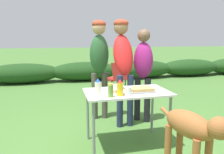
{
  "coord_description": "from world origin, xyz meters",
  "views": [
    {
      "loc": [
        -0.85,
        -2.66,
        1.43
      ],
      "look_at": [
        -0.14,
        0.27,
        0.89
      ],
      "focal_mm": 35.0,
      "sensor_mm": 36.0,
      "label": 1
    }
  ],
  "objects": [
    {
      "name": "food_tray",
      "position": [
        0.17,
        -0.06,
        0.77
      ],
      "size": [
        0.33,
        0.24,
        0.06
      ],
      "color": "#9E9EA3",
      "rests_on": "folding_table"
    },
    {
      "name": "camp_chair_green_behind_table",
      "position": [
        0.56,
        2.63,
        0.47
      ],
      "size": [
        0.62,
        0.7,
        0.83
      ],
      "rotation": [
        0.0,
        0.0,
        0.3
      ],
      "color": "maroon",
      "rests_on": "ground"
    },
    {
      "name": "standing_person_in_olive_jacket",
      "position": [
        -0.17,
        1.05,
        1.1
      ],
      "size": [
        0.34,
        0.25,
        1.73
      ],
      "rotation": [
        0.0,
        0.0,
        -0.05
      ],
      "color": "#4C473D",
      "rests_on": "ground"
    },
    {
      "name": "dog",
      "position": [
        0.37,
        -0.92,
        0.55
      ],
      "size": [
        0.37,
        0.9,
        0.78
      ],
      "rotation": [
        0.0,
        0.0,
        -2.92
      ],
      "color": "#9E5B2D",
      "rests_on": "ground"
    },
    {
      "name": "hot_sauce_bottle",
      "position": [
        -0.12,
        -0.11,
        0.83
      ],
      "size": [
        0.07,
        0.07,
        0.19
      ],
      "color": "#CC4214",
      "rests_on": "folding_table"
    },
    {
      "name": "ground_plane",
      "position": [
        0.0,
        0.0,
        0.0
      ],
      "size": [
        60.0,
        60.0,
        0.0
      ],
      "primitive_type": "plane",
      "color": "#477533"
    },
    {
      "name": "standing_person_in_red_jacket",
      "position": [
        0.16,
        0.73,
        1.13
      ],
      "size": [
        0.33,
        0.49,
        1.73
      ],
      "rotation": [
        0.0,
        0.0,
        0.02
      ],
      "color": "#232D4C",
      "rests_on": "ground"
    },
    {
      "name": "mixing_bowl",
      "position": [
        -0.08,
        0.18,
        0.77
      ],
      "size": [
        0.2,
        0.2,
        0.06
      ],
      "primitive_type": "ellipsoid",
      "color": "silver",
      "rests_on": "folding_table"
    },
    {
      "name": "folding_table",
      "position": [
        0.0,
        0.0,
        0.66
      ],
      "size": [
        1.1,
        0.64,
        0.74
      ],
      "color": "silver",
      "rests_on": "ground"
    },
    {
      "name": "standing_person_in_dark_puffer",
      "position": [
        0.52,
        0.76,
        0.95
      ],
      "size": [
        0.41,
        0.4,
        1.57
      ],
      "rotation": [
        0.0,
        0.0,
        -0.72
      ],
      "color": "black",
      "rests_on": "ground"
    },
    {
      "name": "mayo_bottle",
      "position": [
        -0.4,
        -0.07,
        0.84
      ],
      "size": [
        0.08,
        0.08,
        0.2
      ],
      "color": "silver",
      "rests_on": "folding_table"
    },
    {
      "name": "shrub_hedge",
      "position": [
        0.0,
        4.67,
        0.31
      ],
      "size": [
        14.4,
        0.9,
        0.63
      ],
      "color": "#1E4219",
      "rests_on": "ground"
    },
    {
      "name": "plate_stack",
      "position": [
        -0.22,
        0.02,
        0.76
      ],
      "size": [
        0.22,
        0.22,
        0.05
      ],
      "primitive_type": "cylinder",
      "color": "white",
      "rests_on": "folding_table"
    },
    {
      "name": "paper_cup_stack",
      "position": [
        -0.05,
        -0.21,
        0.79
      ],
      "size": [
        0.08,
        0.08,
        0.1
      ],
      "primitive_type": "cylinder",
      "color": "white",
      "rests_on": "folding_table"
    },
    {
      "name": "relish_jar",
      "position": [
        -0.27,
        -0.22,
        0.82
      ],
      "size": [
        0.06,
        0.06,
        0.17
      ],
      "color": "olive",
      "rests_on": "folding_table"
    },
    {
      "name": "mustard_bottle",
      "position": [
        -0.15,
        -0.19,
        0.84
      ],
      "size": [
        0.08,
        0.08,
        0.2
      ],
      "color": "yellow",
      "rests_on": "folding_table"
    }
  ]
}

